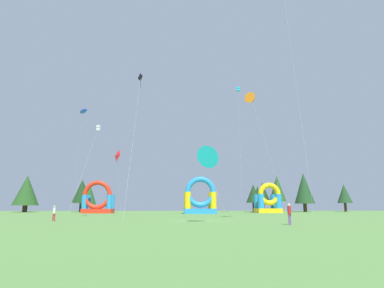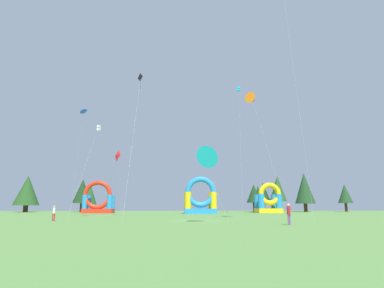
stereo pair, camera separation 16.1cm
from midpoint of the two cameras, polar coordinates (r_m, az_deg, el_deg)
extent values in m
plane|color=#5B8C42|center=(37.36, 1.03, -13.38)|extent=(120.00, 120.00, 0.00)
cone|color=#0C7F7A|center=(33.05, 2.13, -2.82)|extent=(3.02, 3.12, 2.69)
cylinder|color=silver|center=(33.35, 4.41, -8.29)|extent=(2.68, 0.92, 6.28)
ellipsoid|color=blue|center=(48.90, -18.51, 5.50)|extent=(1.93, 2.62, 0.74)
cylinder|color=silver|center=(50.54, -19.64, -3.58)|extent=(2.76, 5.70, 14.92)
cube|color=white|center=(65.78, -16.09, 2.52)|extent=(0.70, 0.70, 0.46)
cube|color=white|center=(65.91, -16.07, 2.99)|extent=(0.70, 0.70, 0.46)
cylinder|color=silver|center=(61.85, -18.35, -4.07)|extent=(2.72, 6.22, 16.58)
cylinder|color=silver|center=(36.40, 18.10, 8.77)|extent=(3.19, 2.93, 27.11)
pyramid|color=black|center=(47.67, -8.90, 11.44)|extent=(0.72, 0.78, 0.89)
cylinder|color=black|center=(47.33, -9.00, 10.53)|extent=(0.04, 0.04, 1.65)
cylinder|color=silver|center=(41.08, -10.29, 0.78)|extent=(0.49, 7.92, 19.60)
cube|color=#19B7CC|center=(75.19, 8.29, 9.41)|extent=(0.82, 0.82, 0.38)
cube|color=#19B7CC|center=(75.35, 8.28, 9.74)|extent=(0.82, 0.82, 0.38)
cylinder|color=silver|center=(69.40, 8.62, -0.53)|extent=(0.80, 4.62, 27.67)
pyramid|color=red|center=(51.85, -13.09, -2.03)|extent=(1.17, 1.37, 1.38)
cylinder|color=red|center=(51.82, -13.02, -2.66)|extent=(0.04, 0.04, 1.08)
cylinder|color=silver|center=(52.88, -12.65, -7.30)|extent=(0.50, 3.06, 9.29)
cone|color=orange|center=(69.63, 10.66, 7.80)|extent=(3.31, 3.31, 2.56)
cylinder|color=silver|center=(65.57, 13.46, -1.57)|extent=(4.84, 4.06, 23.60)
cylinder|color=#B21E26|center=(39.65, -23.01, -11.81)|extent=(0.15, 0.15, 0.82)
cylinder|color=#B21E26|center=(39.66, -23.24, -11.79)|extent=(0.15, 0.15, 0.82)
cylinder|color=silver|center=(39.64, -23.05, -10.75)|extent=(0.36, 0.36, 0.65)
sphere|color=#D8AD84|center=(39.63, -23.00, -10.12)|extent=(0.22, 0.22, 0.22)
cylinder|color=#724C8C|center=(30.61, 16.80, -12.69)|extent=(0.18, 0.18, 0.91)
cylinder|color=#724C8C|center=(30.75, 17.01, -12.67)|extent=(0.18, 0.18, 0.91)
cylinder|color=#B21E26|center=(30.65, 16.82, -11.16)|extent=(0.45, 0.45, 0.72)
sphere|color=beige|center=(30.65, 16.77, -10.25)|extent=(0.25, 0.25, 0.25)
cube|color=red|center=(72.68, -16.12, -11.28)|extent=(6.23, 4.02, 0.93)
cylinder|color=#268CD8|center=(71.90, -18.32, -9.66)|extent=(1.13, 1.13, 2.86)
cylinder|color=#268CD8|center=(70.71, -14.28, -9.86)|extent=(1.13, 1.13, 2.86)
cylinder|color=#268CD8|center=(74.70, -17.72, -9.71)|extent=(1.13, 1.13, 2.86)
cylinder|color=#268CD8|center=(73.55, -13.82, -9.90)|extent=(1.13, 1.13, 2.86)
torus|color=red|center=(71.29, -16.26, -8.62)|extent=(6.01, 0.90, 6.01)
cube|color=#268CD8|center=(66.15, 1.52, -11.75)|extent=(6.35, 4.70, 1.01)
cylinder|color=yellow|center=(64.32, -0.65, -9.90)|extent=(1.32, 1.32, 3.23)
cylinder|color=yellow|center=(64.69, 3.88, -9.88)|extent=(1.32, 1.32, 3.23)
cylinder|color=yellow|center=(67.70, -0.75, -9.93)|extent=(1.32, 1.32, 3.23)
cylinder|color=yellow|center=(68.05, 3.56, -9.92)|extent=(1.32, 1.32, 3.23)
torus|color=#268CD8|center=(64.50, 1.61, -8.46)|extent=(6.09, 1.05, 6.09)
cube|color=yellow|center=(75.51, 13.35, -11.36)|extent=(5.26, 4.96, 0.97)
cylinder|color=#268CD8|center=(73.28, 12.19, -9.83)|extent=(1.39, 1.39, 3.12)
cylinder|color=#268CD8|center=(74.35, 15.12, -9.72)|extent=(1.39, 1.39, 3.12)
cylinder|color=#268CD8|center=(76.74, 11.51, -9.89)|extent=(1.39, 1.39, 3.12)
cylinder|color=#268CD8|center=(77.76, 14.32, -9.78)|extent=(1.39, 1.39, 3.12)
torus|color=yellow|center=(73.82, 13.61, -8.57)|extent=(4.99, 1.11, 4.99)
cylinder|color=#4C331E|center=(89.79, -27.27, -10.12)|extent=(1.10, 1.10, 1.61)
cone|color=#234C1E|center=(89.85, -27.02, -7.29)|extent=(6.10, 6.10, 7.29)
cylinder|color=#4C331E|center=(86.22, -18.86, -10.55)|extent=(0.85, 0.85, 2.19)
cone|color=#193819|center=(86.29, -18.70, -7.88)|extent=(4.70, 4.70, 5.84)
cylinder|color=#4C331E|center=(83.23, -17.72, -10.76)|extent=(0.66, 0.66, 1.81)
cone|color=#234C1E|center=(83.26, -17.59, -8.33)|extent=(3.66, 3.66, 5.28)
cylinder|color=#4C331E|center=(80.96, 11.00, -10.93)|extent=(0.65, 0.65, 2.24)
cone|color=#193819|center=(81.00, 10.91, -8.58)|extent=(3.60, 3.60, 4.40)
cylinder|color=#4C331E|center=(83.84, 11.73, -10.87)|extent=(0.43, 0.43, 2.30)
cone|color=#193819|center=(83.88, 11.64, -8.64)|extent=(2.39, 2.39, 4.23)
cylinder|color=#4C331E|center=(84.35, 12.59, -10.84)|extent=(0.68, 0.68, 2.28)
cone|color=#193819|center=(84.40, 12.49, -8.35)|extent=(3.80, 3.80, 5.06)
cylinder|color=#4C331E|center=(83.41, 15.09, -10.63)|extent=(0.73, 0.73, 2.57)
cone|color=#234C1E|center=(83.50, 14.94, -7.57)|extent=(4.08, 4.08, 6.36)
cylinder|color=#4C331E|center=(88.01, 19.47, -10.55)|extent=(0.89, 0.89, 2.06)
cone|color=#1E4221|center=(88.11, 19.27, -7.37)|extent=(4.96, 4.96, 7.72)
cylinder|color=#4C331E|center=(91.92, 25.59, -10.06)|extent=(0.65, 0.65, 2.19)
cone|color=#1E4221|center=(91.96, 25.42, -7.91)|extent=(3.59, 3.59, 4.73)
camera|label=1|loc=(0.08, -89.91, -0.02)|focal=30.23mm
camera|label=2|loc=(0.08, 90.09, 0.02)|focal=30.23mm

